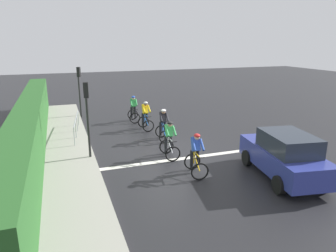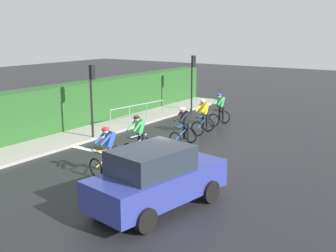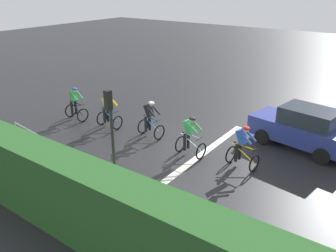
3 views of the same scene
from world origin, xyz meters
TOP-DOWN VIEW (x-y plane):
  - ground_plane at (0.00, 0.00)m, footprint 80.00×80.00m
  - sidewalk_kerb at (-4.87, 2.00)m, footprint 2.80×20.67m
  - stone_wall_low at (-5.77, 2.00)m, footprint 0.44×20.67m
  - hedge_wall at (-6.07, 2.00)m, footprint 1.10×20.67m
  - road_marking_stop_line at (0.00, -1.25)m, footprint 7.00×0.30m
  - cyclist_lead at (-0.32, 5.88)m, footprint 0.78×1.14m
  - cyclist_second at (-0.11, 3.80)m, footprint 0.69×1.09m
  - cyclist_mid at (0.21, 1.55)m, footprint 0.80×1.15m
  - cyclist_fourth at (-0.33, -0.86)m, footprint 0.76×1.13m
  - cyclist_trailing at (-0.01, -2.94)m, footprint 0.83×1.17m
  - car_navy at (2.98, -4.27)m, footprint 2.37×4.32m
  - traffic_light_near_crossing at (-3.65, 0.10)m, footprint 0.23×0.31m
  - pedestrian_railing_kerbside at (-3.97, 3.72)m, footprint 0.51×3.86m

SIDE VIEW (x-z plane):
  - ground_plane at x=0.00m, z-range 0.00..0.00m
  - road_marking_stop_line at x=0.00m, z-range 0.00..0.01m
  - sidewalk_kerb at x=-4.87m, z-range 0.00..0.12m
  - stone_wall_low at x=-5.77m, z-range 0.00..0.56m
  - cyclist_lead at x=-0.32m, z-range -0.03..1.63m
  - cyclist_second at x=-0.11m, z-range -0.03..1.63m
  - cyclist_mid at x=0.21m, z-range -0.03..1.63m
  - cyclist_fourth at x=-0.33m, z-range -0.03..1.63m
  - cyclist_trailing at x=-0.01m, z-range -0.03..1.63m
  - pedestrian_railing_kerbside at x=-3.97m, z-range 0.29..1.31m
  - car_navy at x=2.98m, z-range -0.01..1.75m
  - hedge_wall at x=-6.07m, z-range 0.00..2.23m
  - traffic_light_near_crossing at x=-3.65m, z-range 0.55..3.89m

